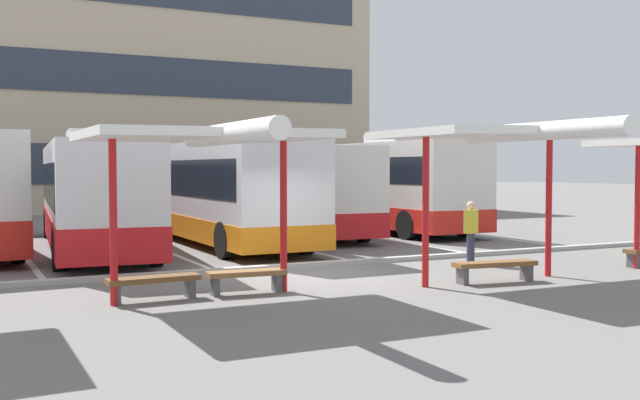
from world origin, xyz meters
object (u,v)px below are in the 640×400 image
at_px(coach_bus_1, 92,196).
at_px(waiting_shelter_2, 500,136).
at_px(coach_bus_4, 377,186).
at_px(coach_bus_3, 286,190).
at_px(bench_2, 246,277).
at_px(waiting_passenger_0, 471,228).
at_px(coach_bus_2, 224,192).
at_px(waiting_shelter_1, 207,138).
at_px(bench_3, 495,267).
at_px(bench_1, 154,283).

relative_size(coach_bus_1, waiting_shelter_2, 2.34).
bearing_deg(coach_bus_4, coach_bus_3, 178.00).
xyz_separation_m(coach_bus_3, bench_2, (-5.99, -11.59, -1.27)).
bearing_deg(waiting_passenger_0, bench_2, -166.70).
xyz_separation_m(bench_2, waiting_passenger_0, (6.66, 1.57, 0.58)).
distance_m(coach_bus_2, waiting_passenger_0, 8.31).
xyz_separation_m(coach_bus_3, waiting_shelter_1, (-6.89, -11.98, 1.38)).
relative_size(coach_bus_4, waiting_shelter_2, 2.11).
distance_m(coach_bus_4, bench_3, 13.41).
xyz_separation_m(coach_bus_3, waiting_passenger_0, (0.67, -10.01, -0.69)).
distance_m(bench_1, waiting_shelter_2, 7.65).
bearing_deg(coach_bus_3, coach_bus_2, -140.47).
relative_size(coach_bus_2, coach_bus_3, 0.90).
bearing_deg(coach_bus_1, bench_3, -57.30).
distance_m(coach_bus_3, waiting_passenger_0, 10.06).
height_order(coach_bus_4, bench_3, coach_bus_4).
bearing_deg(waiting_shelter_1, bench_3, -6.32).
bearing_deg(waiting_shelter_1, coach_bus_2, 69.15).
distance_m(bench_1, bench_3, 7.12).
height_order(coach_bus_3, waiting_shelter_1, coach_bus_3).
relative_size(waiting_shelter_1, bench_2, 3.36).
relative_size(coach_bus_1, bench_3, 6.41).
height_order(coach_bus_1, coach_bus_2, coach_bus_2).
height_order(coach_bus_2, bench_3, coach_bus_2).
distance_m(coach_bus_3, coach_bus_4, 3.83).
bearing_deg(coach_bus_3, bench_1, -124.01).
bearing_deg(waiting_passenger_0, coach_bus_4, 72.27).
distance_m(coach_bus_3, waiting_shelter_2, 12.87).
bearing_deg(waiting_shelter_2, coach_bus_3, 86.58).
height_order(bench_1, waiting_passenger_0, waiting_passenger_0).
bearing_deg(bench_1, coach_bus_1, 87.29).
distance_m(coach_bus_4, waiting_shelter_2, 13.51).
relative_size(coach_bus_3, bench_3, 5.94).
xyz_separation_m(coach_bus_1, waiting_shelter_1, (0.47, -9.59, 1.39)).
relative_size(coach_bus_3, coach_bus_4, 1.03).
bearing_deg(waiting_shelter_1, bench_1, 153.92).
bearing_deg(bench_2, waiting_shelter_1, -156.20).
bearing_deg(coach_bus_3, waiting_passenger_0, -86.18).
height_order(coach_bus_2, coach_bus_3, coach_bus_2).
xyz_separation_m(coach_bus_1, bench_2, (1.37, -9.19, -1.25)).
relative_size(bench_2, waiting_shelter_2, 0.30).
relative_size(waiting_shelter_1, bench_3, 2.77).
distance_m(coach_bus_2, bench_2, 9.26).
bearing_deg(waiting_passenger_0, waiting_shelter_2, -117.47).
xyz_separation_m(coach_bus_2, waiting_passenger_0, (4.06, -7.21, -0.76)).
distance_m(coach_bus_4, bench_1, 16.34).
bearing_deg(bench_2, bench_1, 178.61).
relative_size(coach_bus_1, bench_2, 7.77).
relative_size(coach_bus_1, waiting_passenger_0, 7.68).
distance_m(coach_bus_1, waiting_shelter_2, 12.38).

